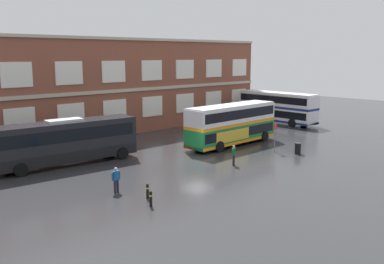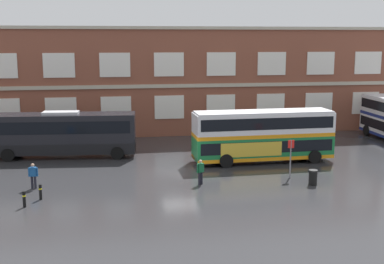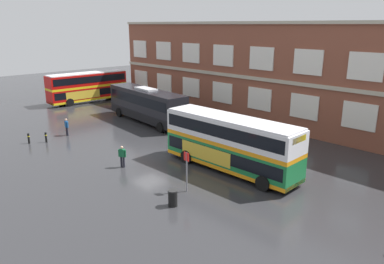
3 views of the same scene
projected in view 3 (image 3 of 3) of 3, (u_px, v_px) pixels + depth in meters
The scene contains 11 objects.
ground_plane at pixel (168, 149), 32.40m from camera, with size 120.00×120.00×0.00m, color #2B2B2D.
brick_terminal_building at pixel (282, 74), 40.91m from camera, with size 47.08×8.19×10.83m.
double_decker_near at pixel (88, 86), 51.70m from camera, with size 3.23×11.10×4.07m.
double_decker_middle at pixel (230, 143), 27.13m from camera, with size 11.06×3.07×4.07m.
touring_coach at pixel (147, 105), 41.01m from camera, with size 12.17×3.67×3.80m.
waiting_passenger at pixel (122, 156), 28.01m from camera, with size 0.60×0.42×1.70m.
second_passenger at pixel (67, 126), 36.08m from camera, with size 0.64×0.27×1.70m.
bus_stand_flag at pixel (187, 168), 23.70m from camera, with size 0.44×0.10×2.70m.
station_litter_bin at pixel (173, 198), 22.10m from camera, with size 0.60×0.60×1.03m.
safety_bollard_west at pixel (46, 137), 34.10m from camera, with size 0.19×0.19×0.95m.
safety_bollard_east at pixel (29, 138), 33.76m from camera, with size 0.19×0.19×0.95m.
Camera 3 is at (23.64, -17.68, 10.51)m, focal length 34.57 mm.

